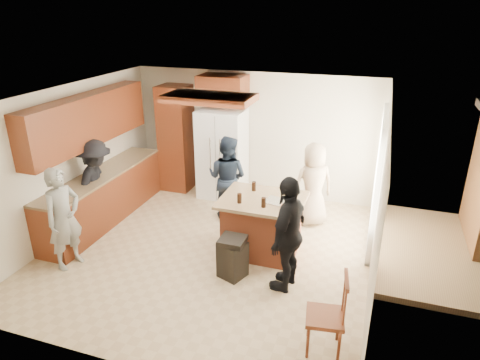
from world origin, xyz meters
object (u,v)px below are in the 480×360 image
(refrigerator, at_px, (222,154))
(person_behind_left, at_px, (227,178))
(trash_bin, at_px, (233,257))
(person_front_left, at_px, (64,218))
(person_behind_right, at_px, (313,185))
(person_counter, at_px, (98,185))
(kitchen_island, at_px, (262,225))
(spindle_chair, at_px, (327,317))
(person_side_right, at_px, (288,234))

(refrigerator, bearing_deg, person_behind_left, -64.11)
(person_behind_left, bearing_deg, trash_bin, 118.50)
(person_front_left, bearing_deg, person_behind_right, -38.46)
(trash_bin, bearing_deg, person_counter, 165.66)
(person_behind_left, xyz_separation_m, person_counter, (-1.99, -1.08, 0.02))
(refrigerator, bearing_deg, person_front_left, -112.36)
(kitchen_island, distance_m, trash_bin, 0.83)
(person_counter, bearing_deg, spindle_chair, -124.00)
(kitchen_island, bearing_deg, person_behind_right, 64.33)
(spindle_chair, bearing_deg, trash_bin, 145.43)
(person_behind_left, height_order, refrigerator, refrigerator)
(spindle_chair, bearing_deg, person_behind_right, 102.64)
(person_side_right, bearing_deg, person_behind_left, -129.17)
(person_front_left, distance_m, kitchen_island, 2.97)
(person_counter, bearing_deg, trash_bin, -116.12)
(person_behind_right, bearing_deg, person_behind_left, -22.63)
(kitchen_island, height_order, trash_bin, kitchen_island)
(person_side_right, xyz_separation_m, kitchen_island, (-0.58, 0.77, -0.36))
(person_front_left, distance_m, person_behind_left, 2.85)
(person_behind_right, bearing_deg, kitchen_island, 33.16)
(kitchen_island, xyz_separation_m, spindle_chair, (1.26, -1.81, -0.02))
(person_side_right, bearing_deg, refrigerator, -133.57)
(trash_bin, bearing_deg, person_behind_left, 112.16)
(person_side_right, bearing_deg, person_counter, -90.91)
(trash_bin, height_order, spindle_chair, spindle_chair)
(person_behind_left, height_order, kitchen_island, person_behind_left)
(person_front_left, distance_m, refrigerator, 3.41)
(person_front_left, height_order, person_side_right, person_side_right)
(trash_bin, xyz_separation_m, spindle_chair, (1.48, -1.02, 0.13))
(person_behind_right, xyz_separation_m, kitchen_island, (-0.59, -1.22, -0.28))
(person_front_left, xyz_separation_m, trash_bin, (2.45, 0.50, -0.47))
(person_front_left, distance_m, person_counter, 1.22)
(refrigerator, bearing_deg, trash_bin, -66.58)
(person_behind_right, bearing_deg, trash_bin, 37.00)
(person_behind_right, xyz_separation_m, person_counter, (-3.52, -1.31, 0.05))
(person_counter, bearing_deg, refrigerator, -50.46)
(person_front_left, relative_size, trash_bin, 2.49)
(person_behind_left, bearing_deg, person_front_left, 59.21)
(person_side_right, xyz_separation_m, refrigerator, (-1.94, 2.64, 0.07))
(person_counter, bearing_deg, kitchen_island, -99.98)
(person_front_left, bearing_deg, person_counter, 26.74)
(kitchen_island, bearing_deg, spindle_chair, -55.04)
(trash_bin, bearing_deg, kitchen_island, 74.55)
(kitchen_island, xyz_separation_m, trash_bin, (-0.22, -0.79, -0.16))
(person_behind_right, bearing_deg, person_front_left, 6.45)
(person_front_left, relative_size, person_behind_right, 1.04)
(kitchen_island, bearing_deg, person_counter, -178.20)
(person_behind_right, xyz_separation_m, person_side_right, (-0.01, -1.99, 0.08))
(person_front_left, xyz_separation_m, person_side_right, (3.24, 0.52, 0.05))
(person_behind_left, height_order, person_counter, person_counter)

